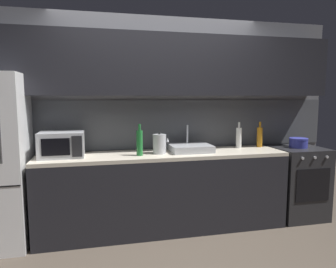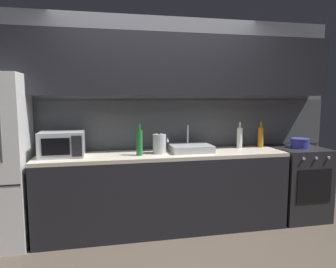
% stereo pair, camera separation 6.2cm
% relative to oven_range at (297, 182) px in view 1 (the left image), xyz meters
% --- Properties ---
extents(back_wall, '(4.55, 0.44, 2.50)m').
position_rel_oven_range_xyz_m(back_wall, '(-1.75, 0.30, 1.10)').
color(back_wall, slate).
rests_on(back_wall, ground).
extents(counter_run, '(2.81, 0.60, 0.90)m').
position_rel_oven_range_xyz_m(counter_run, '(-1.75, 0.00, -0.00)').
color(counter_run, black).
rests_on(counter_run, ground).
extents(oven_range, '(0.60, 0.62, 0.90)m').
position_rel_oven_range_xyz_m(oven_range, '(0.00, 0.00, 0.00)').
color(oven_range, '#232326').
rests_on(oven_range, ground).
extents(microwave, '(0.46, 0.35, 0.27)m').
position_rel_oven_range_xyz_m(microwave, '(-2.85, 0.02, 0.58)').
color(microwave, '#A8AAAF').
rests_on(microwave, counter_run).
extents(sink_basin, '(0.48, 0.38, 0.30)m').
position_rel_oven_range_xyz_m(sink_basin, '(-1.42, 0.03, 0.49)').
color(sink_basin, '#ADAFB5').
rests_on(sink_basin, counter_run).
extents(kettle, '(0.19, 0.15, 0.24)m').
position_rel_oven_range_xyz_m(kettle, '(-1.80, -0.01, 0.56)').
color(kettle, '#B7BABF').
rests_on(kettle, counter_run).
extents(wine_bottle_amber, '(0.07, 0.07, 0.32)m').
position_rel_oven_range_xyz_m(wine_bottle_amber, '(-0.46, 0.16, 0.58)').
color(wine_bottle_amber, '#B27019').
rests_on(wine_bottle_amber, counter_run).
extents(wine_bottle_green, '(0.07, 0.07, 0.35)m').
position_rel_oven_range_xyz_m(wine_bottle_green, '(-2.03, -0.08, 0.59)').
color(wine_bottle_green, '#1E6B2D').
rests_on(wine_bottle_green, counter_run).
extents(wine_bottle_white, '(0.07, 0.07, 0.32)m').
position_rel_oven_range_xyz_m(wine_bottle_white, '(-0.75, 0.15, 0.58)').
color(wine_bottle_white, silver).
rests_on(wine_bottle_white, counter_run).
extents(mug_teal, '(0.08, 0.08, 0.09)m').
position_rel_oven_range_xyz_m(mug_teal, '(-1.79, 0.20, 0.50)').
color(mug_teal, '#19666B').
rests_on(mug_teal, counter_run).
extents(cooking_pot, '(0.22, 0.22, 0.12)m').
position_rel_oven_range_xyz_m(cooking_pot, '(-0.01, 0.00, 0.51)').
color(cooking_pot, '#333899').
rests_on(cooking_pot, oven_range).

